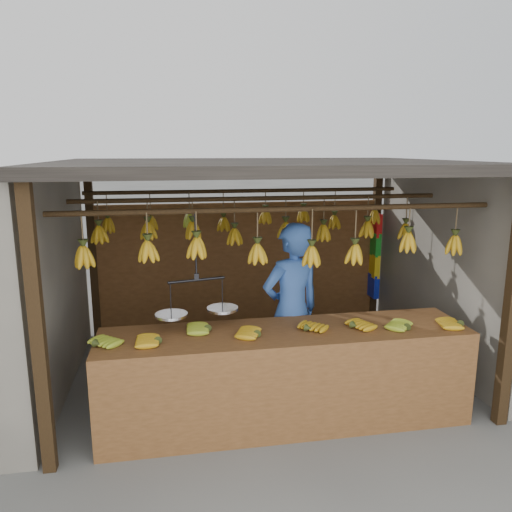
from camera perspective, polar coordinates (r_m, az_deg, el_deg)
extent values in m
plane|color=#5B5B57|center=(5.95, 0.52, -12.95)|extent=(80.00, 80.00, 0.00)
cube|color=black|center=(4.15, -23.66, -8.21)|extent=(0.10, 0.10, 2.30)
cube|color=black|center=(5.03, 27.16, -5.07)|extent=(0.10, 0.10, 2.30)
cube|color=black|center=(7.00, -18.15, 0.22)|extent=(0.10, 0.10, 2.30)
cube|color=black|center=(7.55, 13.45, 1.33)|extent=(0.10, 0.10, 2.30)
cube|color=black|center=(5.39, 0.57, 10.31)|extent=(4.30, 3.30, 0.10)
cylinder|color=black|center=(4.44, 2.98, 5.37)|extent=(4.00, 0.05, 0.05)
cylinder|color=black|center=(5.41, 0.57, 6.60)|extent=(4.00, 0.05, 0.05)
cylinder|color=black|center=(6.39, -1.12, 7.45)|extent=(4.00, 0.05, 0.05)
cube|color=brown|center=(7.06, -1.72, -1.16)|extent=(4.00, 0.06, 1.80)
cube|color=brown|center=(4.63, 3.41, -8.94)|extent=(3.39, 0.75, 0.08)
cube|color=brown|center=(4.46, 4.52, -15.56)|extent=(3.39, 0.04, 0.90)
cube|color=black|center=(4.44, -16.95, -16.82)|extent=(0.07, 0.07, 0.82)
cube|color=black|center=(5.13, 22.35, -13.15)|extent=(0.07, 0.07, 0.82)
cube|color=black|center=(5.02, -16.10, -13.25)|extent=(0.07, 0.07, 0.82)
cube|color=black|center=(5.64, 18.77, -10.55)|extent=(0.07, 0.07, 0.82)
ellipsoid|color=#92A523|center=(4.40, -17.67, -9.66)|extent=(0.29, 0.30, 0.06)
ellipsoid|color=#B78513|center=(4.38, -11.11, -9.42)|extent=(0.25, 0.19, 0.06)
ellipsoid|color=#92A523|center=(4.59, -5.55, -8.20)|extent=(0.25, 0.19, 0.06)
ellipsoid|color=#B78513|center=(4.44, 0.23, -8.85)|extent=(0.29, 0.26, 0.06)
ellipsoid|color=#B78513|center=(4.57, 6.02, -8.33)|extent=(0.30, 0.30, 0.06)
ellipsoid|color=#B78513|center=(4.70, 11.16, -7.91)|extent=(0.29, 0.26, 0.06)
ellipsoid|color=#92A523|center=(4.81, 17.01, -7.76)|extent=(0.30, 0.30, 0.06)
ellipsoid|color=#B78513|center=(5.05, 22.19, -7.17)|extent=(0.27, 0.23, 0.06)
ellipsoid|color=#B78513|center=(4.45, -19.05, -0.10)|extent=(0.16, 0.16, 0.28)
ellipsoid|color=#B78513|center=(4.36, -12.22, 0.54)|extent=(0.16, 0.16, 0.28)
ellipsoid|color=#B78513|center=(4.36, -6.78, 0.91)|extent=(0.16, 0.16, 0.28)
ellipsoid|color=#B78513|center=(4.47, 0.16, 0.26)|extent=(0.16, 0.16, 0.28)
ellipsoid|color=#B78513|center=(4.53, 6.35, -0.02)|extent=(0.16, 0.16, 0.28)
ellipsoid|color=#B78513|center=(4.71, 11.19, 0.20)|extent=(0.16, 0.16, 0.28)
ellipsoid|color=#B78513|center=(4.90, 16.97, 1.51)|extent=(0.16, 0.16, 0.28)
ellipsoid|color=#B78513|center=(5.17, 21.72, 1.19)|extent=(0.16, 0.16, 0.28)
ellipsoid|color=#B78513|center=(5.38, -17.47, 2.36)|extent=(0.16, 0.16, 0.28)
ellipsoid|color=#B78513|center=(5.41, -12.21, 2.82)|extent=(0.16, 0.16, 0.28)
ellipsoid|color=#B78513|center=(5.35, -7.22, 2.94)|extent=(0.16, 0.16, 0.28)
ellipsoid|color=#B78513|center=(5.47, -2.46, 2.24)|extent=(0.16, 0.16, 0.28)
ellipsoid|color=#B78513|center=(5.54, 3.40, 2.98)|extent=(0.16, 0.16, 0.28)
ellipsoid|color=#B78513|center=(5.67, 7.71, 2.64)|extent=(0.16, 0.16, 0.28)
ellipsoid|color=#B78513|center=(5.76, 12.58, 3.00)|extent=(0.16, 0.16, 0.28)
ellipsoid|color=#B78513|center=(6.00, 16.69, 2.71)|extent=(0.16, 0.16, 0.28)
ellipsoid|color=#B78513|center=(6.44, -16.55, 3.36)|extent=(0.16, 0.16, 0.28)
ellipsoid|color=#B78513|center=(6.38, -11.92, 3.70)|extent=(0.16, 0.16, 0.28)
ellipsoid|color=#92A523|center=(6.33, -7.59, 4.07)|extent=(0.16, 0.16, 0.28)
ellipsoid|color=#B78513|center=(6.43, -3.72, 3.65)|extent=(0.16, 0.16, 0.28)
ellipsoid|color=#B78513|center=(6.47, 1.09, 4.52)|extent=(0.16, 0.16, 0.28)
ellipsoid|color=#B78513|center=(6.59, 5.42, 4.70)|extent=(0.16, 0.16, 0.28)
ellipsoid|color=#B78513|center=(6.78, 8.94, 3.85)|extent=(0.16, 0.16, 0.28)
ellipsoid|color=#B78513|center=(6.91, 13.38, 4.37)|extent=(0.16, 0.16, 0.28)
cylinder|color=black|center=(4.38, -6.91, 1.14)|extent=(0.02, 0.02, 0.61)
cylinder|color=black|center=(4.45, -6.81, -2.74)|extent=(0.51, 0.13, 0.02)
cylinder|color=silver|center=(4.48, -9.66, -6.72)|extent=(0.28, 0.28, 0.02)
cylinder|color=silver|center=(4.59, -3.85, -6.09)|extent=(0.28, 0.28, 0.02)
imported|color=#3359A5|center=(5.11, 4.08, -6.30)|extent=(0.77, 0.62, 1.82)
cube|color=red|center=(7.34, 13.60, 3.46)|extent=(0.08, 0.26, 0.34)
cube|color=#199926|center=(7.39, 13.49, 1.33)|extent=(0.08, 0.26, 0.34)
cube|color=yellow|center=(7.45, 13.37, -1.07)|extent=(0.08, 0.26, 0.34)
cube|color=#1426BF|center=(7.53, 13.26, -3.29)|extent=(0.08, 0.26, 0.34)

